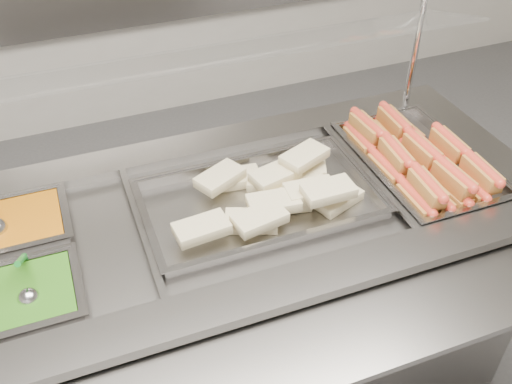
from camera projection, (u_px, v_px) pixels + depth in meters
name	position (u px, v px, depth m)	size (l,w,h in m)	color
steam_counter	(243.00, 301.00, 1.88)	(1.80, 0.82, 0.86)	gray
tray_rail	(313.00, 345.00, 1.29)	(1.72, 0.38, 0.05)	gray
sneeze_guard	(212.00, 58.00, 1.55)	(1.57, 0.30, 0.42)	silver
pan_hotdogs	(417.00, 168.00, 1.81)	(0.33, 0.53, 0.10)	gray
pan_wraps	(259.00, 204.00, 1.65)	(0.65, 0.39, 0.07)	gray
pan_beans	(14.00, 233.00, 1.57)	(0.29, 0.23, 0.10)	gray
pan_peas	(20.00, 306.00, 1.37)	(0.29, 0.23, 0.10)	gray
hotdogs_in_buns	(415.00, 159.00, 1.76)	(0.27, 0.50, 0.11)	brown
tortilla_wraps	(278.00, 191.00, 1.64)	(0.57, 0.33, 0.09)	tan
serving_spoon	(28.00, 291.00, 1.34)	(0.05, 0.17, 0.13)	#AFAFB4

